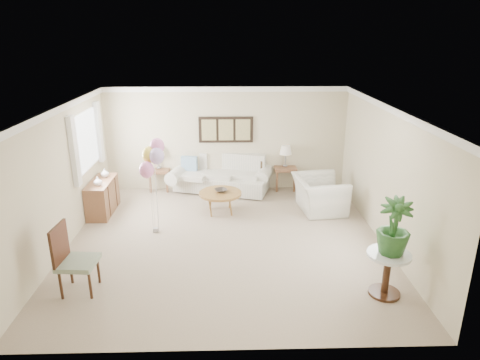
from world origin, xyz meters
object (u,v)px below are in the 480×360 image
Objects in this scene: coffee_table at (220,194)px; balloon_cluster at (153,157)px; armchair at (319,194)px; accent_chair at (72,258)px; sofa at (222,177)px.

coffee_table is 0.49× the size of balloon_cluster.
accent_chair reaches higher than armchair.
armchair is 3.83m from balloon_cluster.
sofa is 4.97m from accent_chair.
accent_chair is (-2.22, -3.02, 0.14)m from coffee_table.
coffee_table is 1.94m from balloon_cluster.
balloon_cluster is (-3.50, -1.00, 1.18)m from armchair.
coffee_table is 0.80× the size of armchair.
balloon_cluster is (0.95, 2.08, 0.99)m from accent_chair.
balloon_cluster reaches higher than coffee_table.
balloon_cluster reaches higher than sofa.
armchair is at bearing 34.69° from accent_chair.
accent_chair is 2.49m from balloon_cluster.
sofa is 2.47× the size of accent_chair.
coffee_table is 0.84× the size of accent_chair.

